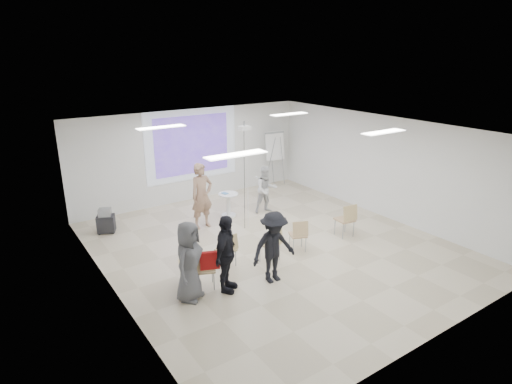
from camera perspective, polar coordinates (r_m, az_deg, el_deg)
floor at (r=11.03m, az=2.36°, el=-7.51°), size 8.00×9.00×0.10m
ceiling at (r=10.07m, az=2.59°, el=8.56°), size 8.00×9.00×0.10m
wall_back at (r=14.22m, az=-8.57°, el=4.91°), size 8.00×0.10×3.00m
wall_left at (r=8.79m, az=-19.30°, el=-4.51°), size 0.10×9.00×3.00m
wall_right at (r=13.18m, az=16.77°, el=3.26°), size 0.10×9.00×3.00m
projection_halo at (r=14.08m, az=-8.52°, el=6.24°), size 3.20×0.01×2.30m
projection_image at (r=14.07m, az=-8.49°, el=6.23°), size 2.60×0.01×1.90m
pedestal_table at (r=12.83m, az=-3.70°, el=-1.50°), size 0.67×0.67×0.74m
player_left at (r=11.89m, az=-7.26°, el=0.05°), size 0.82×0.60×2.11m
player_right at (r=12.99m, az=1.37°, el=0.66°), size 0.89×0.77×1.62m
controller_left at (r=12.08m, az=-7.11°, el=2.01°), size 0.06×0.14×0.04m
controller_right at (r=13.01m, az=0.09°, el=1.99°), size 0.06×0.13×0.04m
chair_far_left at (r=9.18m, az=-8.88°, el=-9.19°), size 0.56×0.58×0.93m
chair_left_mid at (r=9.03m, az=-6.76°, el=-9.96°), size 0.53×0.54×0.84m
chair_left_inner at (r=9.83m, az=-3.76°, el=-7.44°), size 0.45×0.48×0.83m
chair_center at (r=10.04m, az=2.25°, el=-6.59°), size 0.56×0.58×0.90m
chair_right_inner at (r=10.60m, az=5.74°, el=-5.47°), size 0.52×0.54×0.84m
chair_right_far at (r=11.59m, az=12.02°, el=-3.37°), size 0.49×0.52×0.93m
red_jacket at (r=8.82m, az=-6.19°, el=-9.06°), size 0.40×0.24×0.38m
laptop at (r=9.92m, az=-4.08°, el=-7.51°), size 0.34×0.27×0.02m
audience_left at (r=8.73m, az=-4.05°, el=-7.56°), size 1.27×1.23×1.91m
audience_mid at (r=9.09m, az=2.37°, el=-6.76°), size 1.20×0.69×1.81m
audience_outer at (r=8.55m, az=-8.96°, el=-8.54°), size 1.08×1.02×1.85m
flipchart_easel at (r=15.49m, az=2.52°, el=6.09°), size 0.86×0.66×1.99m
av_cart at (r=12.40m, az=-19.38°, el=-3.74°), size 0.57×0.52×0.69m
ceiling_projector at (r=11.40m, az=-1.56°, el=7.88°), size 0.30×0.25×3.00m
fluor_panel_nw at (r=10.85m, az=-12.54°, el=8.43°), size 1.20×0.30×0.02m
fluor_panel_ne at (r=12.85m, az=4.43°, el=10.31°), size 1.20×0.30×0.02m
fluor_panel_sw at (r=7.77m, az=-2.66°, el=4.99°), size 1.20×0.30×0.02m
fluor_panel_se at (r=10.39m, az=16.64°, el=7.67°), size 1.20×0.30×0.02m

